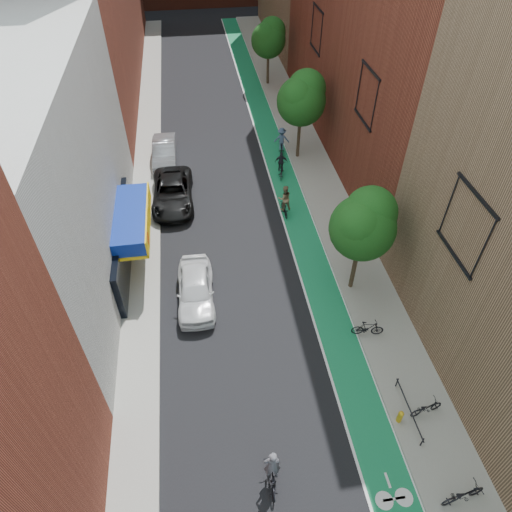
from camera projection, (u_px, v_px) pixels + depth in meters
name	position (u px, v px, depth m)	size (l,w,h in m)	color
ground	(288.00, 488.00, 17.94)	(160.00, 160.00, 0.00)	black
bike_lane	(273.00, 146.00, 37.03)	(2.00, 68.00, 0.01)	#157647
sidewalk_left	(148.00, 155.00, 35.91)	(2.00, 68.00, 0.15)	gray
sidewalk_right	(303.00, 143.00, 37.25)	(3.00, 68.00, 0.15)	gray
building_left_white	(21.00, 184.00, 22.68)	(8.00, 20.00, 12.00)	silver
tree_near	(364.00, 223.00, 22.54)	(3.40, 3.36, 6.42)	#332619
tree_mid	(302.00, 97.00, 32.42)	(3.55, 3.53, 6.74)	#332619
tree_far	(269.00, 37.00, 42.74)	(3.30, 3.25, 6.21)	#332619
parked_car_white	(196.00, 289.00, 24.51)	(1.95, 4.85, 1.65)	white
parked_car_black	(173.00, 193.00, 30.96)	(2.71, 5.87, 1.63)	black
parked_car_silver	(165.00, 152.00, 34.83)	(1.70, 4.87, 1.60)	#96999E
cyclist_lead	(272.00, 472.00, 17.66)	(0.77, 1.85, 2.20)	black
cyclist_lane_near	(284.00, 202.00, 29.94)	(0.92, 1.53, 2.15)	black
cyclist_lane_mid	(281.00, 167.00, 33.46)	(0.98, 1.80, 1.92)	black
cyclist_lane_far	(282.00, 142.00, 35.53)	(1.27, 1.64, 2.16)	black
parked_bike_near	(463.00, 495.00, 17.18)	(0.64, 1.83, 0.96)	black
parked_bike_mid	(368.00, 328.00, 22.84)	(0.46, 1.62, 0.98)	black
parked_bike_far	(426.00, 408.00, 19.82)	(0.54, 1.55, 0.81)	black
fire_hydrant	(400.00, 416.00, 19.56)	(0.25, 0.25, 0.71)	gold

